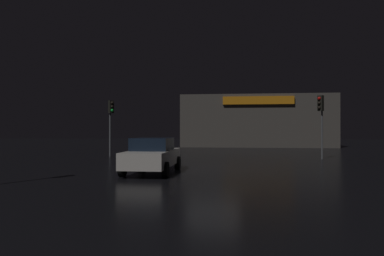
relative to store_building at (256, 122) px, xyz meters
name	(u,v)px	position (x,y,z in m)	size (l,w,h in m)	color
ground_plane	(213,169)	(-3.37, -26.18, -2.84)	(120.00, 120.00, 0.00)	black
store_building	(256,122)	(0.00, 0.00, 0.00)	(16.56, 9.09, 5.68)	#4C4742
traffic_signal_main	(321,110)	(3.02, -19.47, 0.24)	(0.42, 0.42, 4.03)	#595B60
traffic_signal_cross_right	(111,115)	(-10.98, -18.62, 0.02)	(0.42, 0.42, 3.91)	#595B60
car_near	(152,155)	(-5.87, -27.89, -2.08)	(1.95, 4.57, 1.50)	silver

